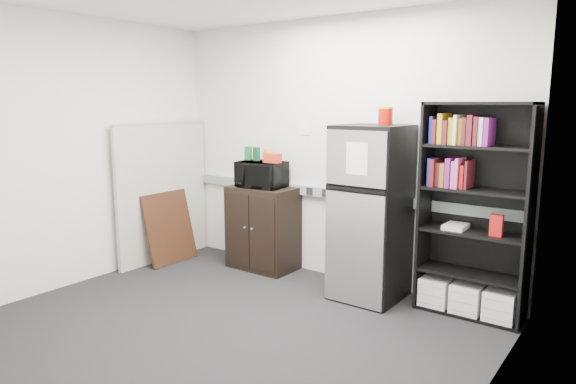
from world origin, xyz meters
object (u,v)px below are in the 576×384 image
object	(u,v)px
cubicle_partition	(163,192)
microwave	(261,174)
bookshelf	(474,213)
refrigerator	(370,213)
cabinet	(263,228)

from	to	relation	value
cubicle_partition	microwave	world-z (taller)	cubicle_partition
bookshelf	microwave	world-z (taller)	bookshelf
cubicle_partition	refrigerator	bearing A→B (deg)	7.71
cabinet	refrigerator	xyz separation A→B (m)	(1.36, -0.08, 0.36)
bookshelf	cubicle_partition	xyz separation A→B (m)	(-3.43, -0.49, -0.10)
bookshelf	cubicle_partition	distance (m)	3.46
cubicle_partition	microwave	size ratio (longest dim) A/B	3.18
cabinet	refrigerator	world-z (taller)	refrigerator
cubicle_partition	cabinet	xyz separation A→B (m)	(1.15, 0.42, -0.35)
cubicle_partition	cabinet	world-z (taller)	cubicle_partition
bookshelf	microwave	distance (m)	2.28
refrigerator	cubicle_partition	bearing A→B (deg)	-172.11
cabinet	refrigerator	bearing A→B (deg)	-3.36
cubicle_partition	cabinet	bearing A→B (deg)	20.02
bookshelf	cabinet	xyz separation A→B (m)	(-2.27, -0.06, -0.45)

